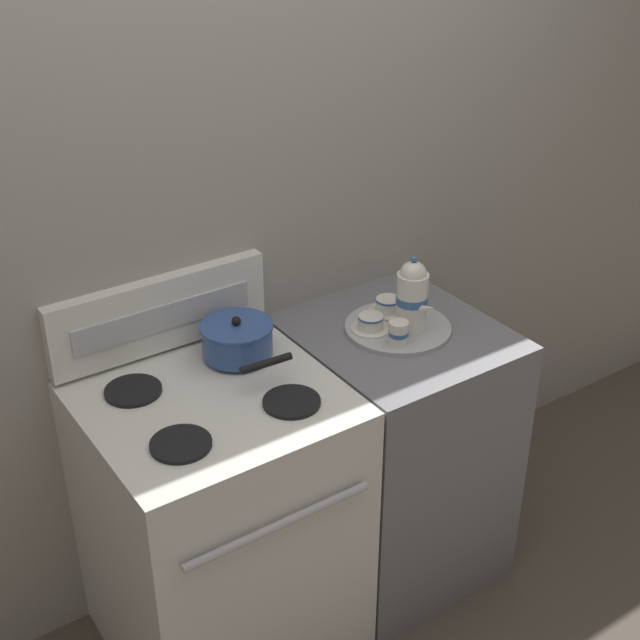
# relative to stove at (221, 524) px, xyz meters

# --- Properties ---
(ground_plane) EXTENTS (6.00, 6.00, 0.00)m
(ground_plane) POSITION_rel_stove_xyz_m (0.30, 0.00, -0.46)
(ground_plane) COLOR brown
(wall_back) EXTENTS (6.00, 0.05, 2.20)m
(wall_back) POSITION_rel_stove_xyz_m (0.30, 0.35, 0.64)
(wall_back) COLOR #9E998E
(wall_back) RESTS_ON ground
(stove) EXTENTS (0.70, 0.68, 0.93)m
(stove) POSITION_rel_stove_xyz_m (0.00, 0.00, 0.00)
(stove) COLOR silver
(stove) RESTS_ON ground
(control_panel) EXTENTS (0.68, 0.05, 0.23)m
(control_panel) POSITION_rel_stove_xyz_m (-0.00, 0.30, 0.58)
(control_panel) COLOR silver
(control_panel) RESTS_ON stove
(side_counter) EXTENTS (0.60, 0.65, 0.92)m
(side_counter) POSITION_rel_stove_xyz_m (0.66, 0.00, -0.00)
(side_counter) COLOR slate
(side_counter) RESTS_ON ground
(saucepan) EXTENTS (0.21, 0.30, 0.12)m
(saucepan) POSITION_rel_stove_xyz_m (0.17, 0.14, 0.52)
(saucepan) COLOR #335193
(saucepan) RESTS_ON stove
(serving_tray) EXTENTS (0.33, 0.33, 0.01)m
(serving_tray) POSITION_rel_stove_xyz_m (0.66, 0.01, 0.46)
(serving_tray) COLOR #B2B2B7
(serving_tray) RESTS_ON side_counter
(teapot) EXTENTS (0.10, 0.16, 0.25)m
(teapot) POSITION_rel_stove_xyz_m (0.68, -0.03, 0.59)
(teapot) COLOR white
(teapot) RESTS_ON serving_tray
(teacup_left) EXTENTS (0.12, 0.12, 0.05)m
(teacup_left) POSITION_rel_stove_xyz_m (0.58, 0.04, 0.50)
(teacup_left) COLOR white
(teacup_left) RESTS_ON serving_tray
(teacup_right) EXTENTS (0.12, 0.12, 0.05)m
(teacup_right) POSITION_rel_stove_xyz_m (0.69, 0.10, 0.50)
(teacup_right) COLOR white
(teacup_right) RESTS_ON serving_tray
(creamer_jug) EXTENTS (0.06, 0.06, 0.08)m
(creamer_jug) POSITION_rel_stove_xyz_m (0.59, -0.08, 0.51)
(creamer_jug) COLOR white
(creamer_jug) RESTS_ON serving_tray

